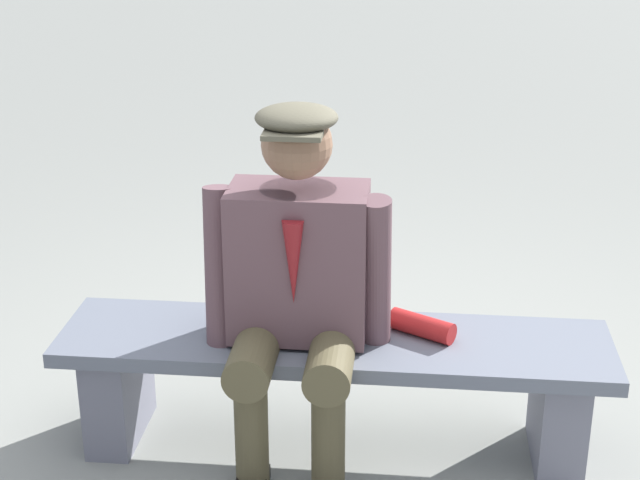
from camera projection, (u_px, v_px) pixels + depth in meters
ground_plane at (333, 445)px, 3.44m from camera, size 30.00×30.00×0.00m
bench at (334, 372)px, 3.33m from camera, size 1.87×0.44×0.43m
seated_man at (297, 277)px, 3.15m from camera, size 0.63×0.58×1.23m
rolled_magazine at (422, 326)px, 3.28m from camera, size 0.23×0.18×0.07m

